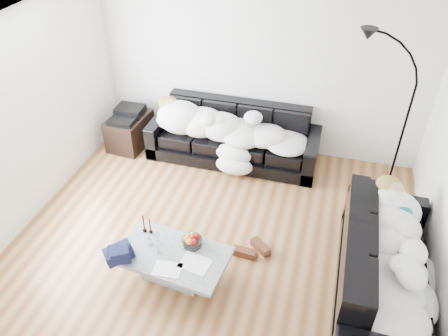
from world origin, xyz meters
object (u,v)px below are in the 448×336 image
(sofa_right, at_px, (387,267))
(floor_lamp, at_px, (404,128))
(wine_glass_b, at_px, (150,240))
(sleeper_back, at_px, (233,125))
(coffee_table, at_px, (174,264))
(sleeper_right, at_px, (392,254))
(wine_glass_c, at_px, (159,248))
(stereo, at_px, (127,113))
(av_cabinet, at_px, (130,131))
(wine_glass_a, at_px, (157,238))
(shoes, at_px, (252,250))
(candle_left, at_px, (144,224))
(sofa_back, at_px, (233,135))
(fruit_bowl, at_px, (192,240))
(candle_right, at_px, (150,226))

(sofa_right, xyz_separation_m, floor_lamp, (0.12, 2.03, 0.55))
(sofa_right, distance_m, wine_glass_b, 2.61)
(sleeper_back, distance_m, coffee_table, 2.47)
(sleeper_right, bearing_deg, coffee_table, 99.26)
(wine_glass_c, bearing_deg, stereo, 122.50)
(wine_glass_c, bearing_deg, coffee_table, 10.66)
(sleeper_back, height_order, wine_glass_b, sleeper_back)
(stereo, bearing_deg, av_cabinet, 0.00)
(sleeper_right, bearing_deg, sleeper_back, 47.65)
(wine_glass_a, xyz_separation_m, shoes, (1.01, 0.47, -0.39))
(sleeper_back, xyz_separation_m, candle_left, (-0.49, -2.19, -0.16))
(stereo, bearing_deg, sofa_back, 1.91)
(floor_lamp, bearing_deg, sofa_right, -71.37)
(coffee_table, xyz_separation_m, wine_glass_b, (-0.30, 0.06, 0.26))
(sofa_back, distance_m, stereo, 1.74)
(sofa_back, xyz_separation_m, candle_left, (-0.49, -2.24, 0.06))
(fruit_bowl, distance_m, wine_glass_b, 0.48)
(wine_glass_b, xyz_separation_m, av_cabinet, (-1.39, 2.33, -0.18))
(sleeper_right, xyz_separation_m, wine_glass_c, (-2.45, -0.40, -0.22))
(sofa_right, relative_size, wine_glass_c, 14.35)
(wine_glass_a, bearing_deg, shoes, 24.84)
(sleeper_back, bearing_deg, wine_glass_c, -94.53)
(sleeper_right, bearing_deg, shoes, 82.14)
(sleeper_back, bearing_deg, wine_glass_a, -96.58)
(sofa_back, bearing_deg, sleeper_right, -43.04)
(sleeper_right, height_order, wine_glass_b, sleeper_right)
(sleeper_right, xyz_separation_m, shoes, (-1.50, 0.21, -0.60))
(sofa_right, bearing_deg, wine_glass_a, 95.94)
(wine_glass_c, relative_size, stereo, 0.36)
(sofa_back, distance_m, av_cabinet, 1.74)
(sleeper_back, height_order, candle_left, sleeper_back)
(sofa_back, bearing_deg, av_cabinet, -177.00)
(sleeper_back, bearing_deg, wine_glass_b, -98.16)
(coffee_table, height_order, candle_right, candle_right)
(sofa_back, distance_m, wine_glass_a, 2.38)
(floor_lamp, bearing_deg, stereo, -157.69)
(candle_right, bearing_deg, wine_glass_c, -51.04)
(fruit_bowl, xyz_separation_m, wine_glass_b, (-0.46, -0.13, 0.01))
(shoes, bearing_deg, candle_left, -149.15)
(sleeper_right, height_order, wine_glass_a, sleeper_right)
(fruit_bowl, height_order, shoes, fruit_bowl)
(sleeper_back, bearing_deg, sleeper_right, -42.35)
(coffee_table, relative_size, shoes, 2.57)
(stereo, relative_size, floor_lamp, 0.22)
(coffee_table, relative_size, wine_glass_a, 7.50)
(fruit_bowl, xyz_separation_m, candle_left, (-0.62, 0.05, 0.05))
(sofa_right, relative_size, floor_lamp, 1.12)
(sleeper_back, height_order, av_cabinet, sleeper_back)
(sofa_back, bearing_deg, wine_glass_b, -98.00)
(sleeper_back, bearing_deg, sofa_right, -42.35)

